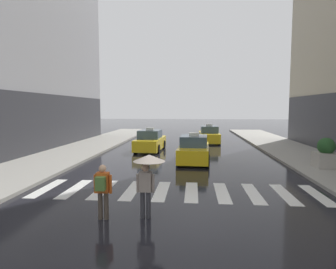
{
  "coord_description": "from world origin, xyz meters",
  "views": [
    {
      "loc": [
        0.66,
        -8.14,
        3.31
      ],
      "look_at": [
        -0.79,
        8.0,
        1.82
      ],
      "focal_mm": 30.53,
      "sensor_mm": 36.0,
      "label": 1
    }
  ],
  "objects_px": {
    "taxi_lead": "(194,150)",
    "taxi_second": "(150,141)",
    "taxi_third": "(209,135)",
    "pedestrian_with_backpack": "(103,188)",
    "pedestrian_with_umbrella": "(148,169)",
    "planter_near_corner": "(326,154)"
  },
  "relations": [
    {
      "from": "pedestrian_with_umbrella",
      "to": "planter_near_corner",
      "type": "xyz_separation_m",
      "value": [
        8.41,
        7.5,
        -0.64
      ]
    },
    {
      "from": "taxi_third",
      "to": "pedestrian_with_backpack",
      "type": "relative_size",
      "value": 2.76
    },
    {
      "from": "taxi_lead",
      "to": "pedestrian_with_backpack",
      "type": "height_order",
      "value": "taxi_lead"
    },
    {
      "from": "pedestrian_with_umbrella",
      "to": "pedestrian_with_backpack",
      "type": "bearing_deg",
      "value": -169.85
    },
    {
      "from": "planter_near_corner",
      "to": "taxi_lead",
      "type": "bearing_deg",
      "value": 164.65
    },
    {
      "from": "taxi_lead",
      "to": "taxi_second",
      "type": "distance_m",
      "value": 5.5
    },
    {
      "from": "taxi_lead",
      "to": "planter_near_corner",
      "type": "relative_size",
      "value": 2.88
    },
    {
      "from": "taxi_lead",
      "to": "taxi_third",
      "type": "xyz_separation_m",
      "value": [
        1.46,
        9.88,
        0.0
      ]
    },
    {
      "from": "taxi_second",
      "to": "pedestrian_with_umbrella",
      "type": "bearing_deg",
      "value": -81.61
    },
    {
      "from": "taxi_second",
      "to": "taxi_third",
      "type": "distance_m",
      "value": 7.4
    },
    {
      "from": "taxi_third",
      "to": "pedestrian_with_umbrella",
      "type": "xyz_separation_m",
      "value": [
        -2.85,
        -19.31,
        0.79
      ]
    },
    {
      "from": "pedestrian_with_umbrella",
      "to": "taxi_third",
      "type": "bearing_deg",
      "value": 81.62
    },
    {
      "from": "taxi_second",
      "to": "planter_near_corner",
      "type": "height_order",
      "value": "taxi_second"
    },
    {
      "from": "taxi_second",
      "to": "pedestrian_with_umbrella",
      "type": "xyz_separation_m",
      "value": [
        2.03,
        -13.74,
        0.79
      ]
    },
    {
      "from": "taxi_second",
      "to": "planter_near_corner",
      "type": "relative_size",
      "value": 2.89
    },
    {
      "from": "taxi_lead",
      "to": "pedestrian_with_umbrella",
      "type": "xyz_separation_m",
      "value": [
        -1.38,
        -9.43,
        0.79
      ]
    },
    {
      "from": "taxi_second",
      "to": "pedestrian_with_backpack",
      "type": "distance_m",
      "value": 14.0
    },
    {
      "from": "taxi_second",
      "to": "taxi_third",
      "type": "relative_size",
      "value": 1.01
    },
    {
      "from": "pedestrian_with_backpack",
      "to": "planter_near_corner",
      "type": "bearing_deg",
      "value": 38.47
    },
    {
      "from": "taxi_third",
      "to": "pedestrian_with_backpack",
      "type": "height_order",
      "value": "taxi_third"
    },
    {
      "from": "taxi_third",
      "to": "taxi_lead",
      "type": "bearing_deg",
      "value": -98.42
    },
    {
      "from": "pedestrian_with_backpack",
      "to": "planter_near_corner",
      "type": "distance_m",
      "value": 12.43
    }
  ]
}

